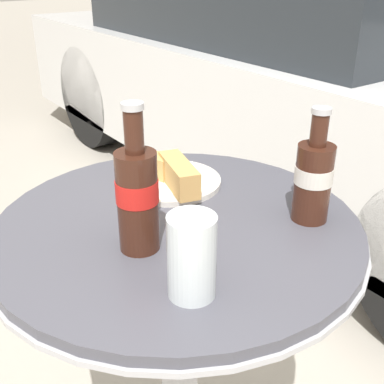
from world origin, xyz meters
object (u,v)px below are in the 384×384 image
object	(u,v)px
bistro_table	(179,312)
cola_bottle_left	(137,195)
drinking_glass	(192,260)
cola_bottle_right	(313,178)
lunch_plate_near	(170,176)
parked_car	(306,74)

from	to	relation	value
bistro_table	cola_bottle_left	size ratio (longest dim) A/B	3.10
drinking_glass	bistro_table	bearing A→B (deg)	151.36
cola_bottle_right	lunch_plate_near	xyz separation A→B (m)	(-0.27, -0.13, -0.06)
bistro_table	lunch_plate_near	xyz separation A→B (m)	(-0.13, 0.07, 0.24)
cola_bottle_right	drinking_glass	distance (m)	0.31
bistro_table	drinking_glass	bearing A→B (deg)	-28.64
drinking_glass	lunch_plate_near	xyz separation A→B (m)	(-0.32, 0.18, -0.04)
bistro_table	lunch_plate_near	bearing A→B (deg)	151.53
bistro_table	drinking_glass	world-z (taller)	drinking_glass
cola_bottle_left	parked_car	size ratio (longest dim) A/B	0.06
parked_car	bistro_table	bearing A→B (deg)	-54.95
bistro_table	cola_bottle_right	world-z (taller)	cola_bottle_right
cola_bottle_left	drinking_glass	bearing A→B (deg)	-0.67
parked_car	lunch_plate_near	bearing A→B (deg)	-57.00
bistro_table	lunch_plate_near	size ratio (longest dim) A/B	3.36
cola_bottle_right	parked_car	world-z (taller)	parked_car
cola_bottle_left	parked_car	distance (m)	2.17
cola_bottle_left	cola_bottle_right	bearing A→B (deg)	72.06
cola_bottle_right	lunch_plate_near	distance (m)	0.31
bistro_table	parked_car	size ratio (longest dim) A/B	0.19
cola_bottle_left	cola_bottle_right	size ratio (longest dim) A/B	1.17
cola_bottle_right	parked_car	distance (m)	1.98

